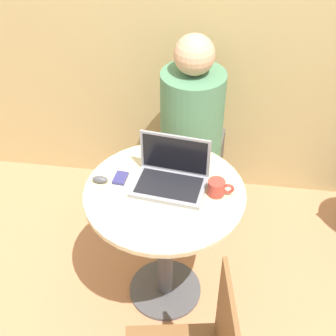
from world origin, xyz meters
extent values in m
plane|color=tan|center=(0.00, 0.00, 0.00)|extent=(12.00, 12.00, 0.00)
cube|color=tan|center=(0.00, 1.01, 1.30)|extent=(7.00, 0.05, 2.60)
cylinder|color=#4C4C51|center=(0.00, 0.00, 0.01)|extent=(0.41, 0.41, 0.02)
cylinder|color=#4C4C51|center=(0.00, 0.00, 0.38)|extent=(0.08, 0.08, 0.73)
cylinder|color=beige|center=(0.00, 0.00, 0.76)|extent=(0.76, 0.76, 0.02)
cube|color=gray|center=(0.02, 0.02, 0.78)|extent=(0.36, 0.26, 0.02)
cube|color=black|center=(0.02, 0.02, 0.79)|extent=(0.32, 0.21, 0.00)
cube|color=gray|center=(0.03, 0.13, 0.90)|extent=(0.34, 0.05, 0.21)
cube|color=black|center=(0.03, 0.12, 0.90)|extent=(0.31, 0.04, 0.18)
cube|color=navy|center=(-0.22, 0.05, 0.78)|extent=(0.07, 0.09, 0.02)
ellipsoid|color=#4C4C51|center=(-0.31, 0.02, 0.79)|extent=(0.08, 0.04, 0.03)
cylinder|color=#B2382D|center=(0.24, 0.02, 0.81)|extent=(0.08, 0.08, 0.08)
torus|color=#B2382D|center=(0.29, 0.02, 0.81)|extent=(0.06, 0.01, 0.06)
cube|color=brown|center=(0.32, -0.65, 0.68)|extent=(0.08, 0.37, 0.47)
cube|color=#4C4742|center=(0.07, 0.79, 0.23)|extent=(0.39, 0.54, 0.46)
cylinder|color=#4C7F5B|center=(0.06, 0.66, 0.75)|extent=(0.36, 0.36, 0.57)
sphere|color=tan|center=(0.06, 0.66, 1.15)|extent=(0.22, 0.22, 0.22)
camera|label=1|loc=(0.24, -1.59, 2.26)|focal=50.00mm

